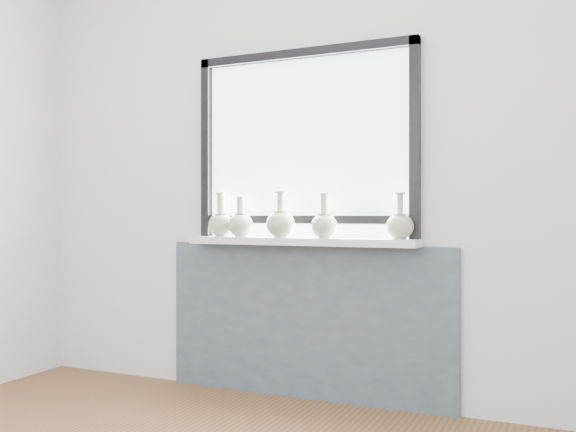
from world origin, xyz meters
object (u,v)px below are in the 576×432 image
at_px(windowsill, 300,241).
at_px(vase_a, 221,223).
at_px(vase_b, 241,223).
at_px(vase_c, 280,222).
at_px(vase_d, 324,224).
at_px(vase_e, 400,225).

relative_size(windowsill, vase_a, 5.16).
bearing_deg(vase_b, vase_a, 174.14).
xyz_separation_m(vase_a, vase_c, (0.40, -0.03, 0.00)).
bearing_deg(windowsill, vase_a, -179.85).
relative_size(vase_d, vase_e, 1.00).
xyz_separation_m(vase_c, vase_e, (0.66, 0.02, -0.01)).
bearing_deg(vase_d, windowsill, 172.04).
distance_m(windowsill, vase_a, 0.51).
relative_size(vase_c, vase_e, 1.06).
distance_m(windowsill, vase_b, 0.38).
xyz_separation_m(windowsill, vase_c, (-0.10, -0.03, 0.10)).
distance_m(vase_b, vase_e, 0.92).
bearing_deg(vase_a, windowsill, 0.15).
bearing_deg(vase_c, vase_a, 175.86).
relative_size(windowsill, vase_d, 5.45).
distance_m(windowsill, vase_d, 0.18).
xyz_separation_m(vase_c, vase_d, (0.26, 0.01, -0.01)).
height_order(windowsill, vase_e, vase_e).
distance_m(vase_b, vase_d, 0.51).
height_order(vase_d, vase_e, same).
distance_m(vase_a, vase_e, 1.06).
height_order(windowsill, vase_b, vase_b).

